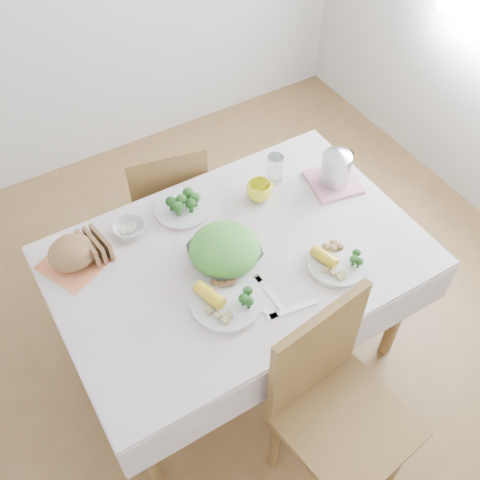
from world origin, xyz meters
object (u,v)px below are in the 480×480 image
dinner_plate_right (337,262)px  electric_kettle (336,164)px  salad_bowl (225,254)px  yellow_mug (259,191)px  dining_table (239,307)px  chair_near (346,427)px  chair_far (165,195)px  dinner_plate_left (226,301)px

dinner_plate_right → electric_kettle: (0.27, 0.38, 0.11)m
salad_bowl → yellow_mug: (0.31, 0.23, 0.01)m
dining_table → chair_near: bearing=-87.1°
dinner_plate_right → yellow_mug: 0.49m
chair_near → electric_kettle: 1.11m
salad_bowl → yellow_mug: 0.38m
salad_bowl → dining_table: bearing=-5.7°
chair_near → chair_far: size_ratio=1.14×
dining_table → yellow_mug: bearing=43.2°
dining_table → dinner_plate_left: size_ratio=4.91×
dining_table → chair_far: chair_far is taller
salad_bowl → dinner_plate_right: salad_bowl is taller
dining_table → dinner_plate_right: (0.32, -0.25, 0.40)m
chair_far → dining_table: bearing=102.0°
dining_table → chair_near: chair_near is taller
chair_far → dinner_plate_right: chair_far is taller
salad_bowl → dinner_plate_right: (0.38, -0.25, -0.02)m
dinner_plate_left → yellow_mug: yellow_mug is taller
chair_near → dinner_plate_left: bearing=102.2°
chair_near → yellow_mug: bearing=70.0°
dinner_plate_right → yellow_mug: yellow_mug is taller
chair_near → dinner_plate_right: 0.64m
chair_far → dinner_plate_right: 1.09m
dining_table → dinner_plate_left: dinner_plate_left is taller
dining_table → chair_far: (-0.00, 0.75, 0.09)m
chair_far → dinner_plate_left: chair_far is taller
dinner_plate_left → electric_kettle: electric_kettle is taller
chair_near → dinner_plate_left: (-0.20, 0.55, 0.31)m
dining_table → electric_kettle: electric_kettle is taller
chair_near → salad_bowl: (-0.10, 0.74, 0.33)m
electric_kettle → chair_far: bearing=116.9°
chair_near → yellow_mug: 1.05m
chair_near → dinner_plate_right: bearing=52.3°
electric_kettle → dining_table: bearing=175.9°
chair_far → salad_bowl: size_ratio=3.25×
chair_far → dinner_plate_left: (-0.16, -0.93, 0.31)m
dinner_plate_right → dinner_plate_left: bearing=172.0°
chair_near → dinner_plate_left: chair_near is taller
chair_near → electric_kettle: bearing=49.8°
dining_table → dinner_plate_right: bearing=-38.2°
dining_table → yellow_mug: 0.55m
electric_kettle → salad_bowl: bearing=174.2°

